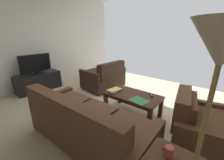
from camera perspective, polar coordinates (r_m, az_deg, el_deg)
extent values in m
cube|color=beige|center=(3.37, 1.99, -10.83)|extent=(5.48, 5.19, 0.01)
cube|color=silver|center=(5.07, -24.18, 14.24)|extent=(0.12, 5.19, 2.80)
cylinder|color=black|center=(2.37, 13.77, -25.35)|extent=(0.05, 0.05, 0.06)
cylinder|color=black|center=(3.19, -14.42, -12.61)|extent=(0.05, 0.05, 0.06)
cylinder|color=black|center=(2.90, -25.72, -17.53)|extent=(0.05, 0.05, 0.06)
cube|color=brown|center=(2.36, -8.86, -18.29)|extent=(1.80, 0.86, 0.37)
cube|color=brown|center=(1.92, 4.33, -19.16)|extent=(0.57, 0.73, 0.10)
cube|color=brown|center=(2.24, -8.79, -13.30)|extent=(0.57, 0.73, 0.10)
cube|color=brown|center=(2.65, -17.83, -8.65)|extent=(0.57, 0.73, 0.10)
cube|color=brown|center=(1.97, -16.92, -13.94)|extent=(1.78, 0.22, 0.48)
cube|color=brown|center=(1.67, -0.74, -19.72)|extent=(0.54, 0.13, 0.34)
cube|color=brown|center=(2.03, -14.36, -12.76)|extent=(0.54, 0.13, 0.34)
cube|color=brown|center=(2.48, -23.04, -7.69)|extent=(0.54, 0.13, 0.34)
cube|color=brown|center=(1.90, 13.62, -26.85)|extent=(0.12, 0.82, 0.53)
cube|color=brown|center=(2.98, -21.73, -9.46)|extent=(0.12, 0.82, 0.53)
cylinder|color=black|center=(4.96, -3.07, -0.41)|extent=(0.05, 0.05, 0.06)
cylinder|color=black|center=(4.50, -10.09, -2.76)|extent=(0.05, 0.05, 0.06)
cylinder|color=black|center=(4.51, 3.21, -2.41)|extent=(0.05, 0.05, 0.06)
cylinder|color=black|center=(4.00, -3.88, -5.32)|extent=(0.05, 0.05, 0.06)
cube|color=#33231C|center=(4.40, -3.48, 0.18)|extent=(0.89, 0.98, 0.40)
cube|color=#33231C|center=(4.34, -3.73, 3.36)|extent=(0.78, 0.91, 0.10)
cube|color=#33231C|center=(4.06, -0.12, 3.92)|extent=(0.24, 0.94, 0.42)
cube|color=#33231C|center=(4.13, -1.24, 4.19)|extent=(0.18, 0.84, 0.29)
cube|color=#33231C|center=(4.73, 0.99, 2.44)|extent=(0.83, 0.16, 0.56)
cube|color=#33231C|center=(4.06, -8.74, -0.57)|extent=(0.83, 0.16, 0.56)
cube|color=#3D2316|center=(2.95, 8.15, -5.99)|extent=(1.09, 0.60, 0.04)
cube|color=#3D2316|center=(2.97, 8.11, -6.77)|extent=(1.00, 0.54, 0.05)
cube|color=#3D2316|center=(3.08, 18.59, -10.47)|extent=(0.07, 0.07, 0.41)
cube|color=#3D2316|center=(3.48, 3.12, -5.88)|extent=(0.07, 0.07, 0.41)
cube|color=#3D2316|center=(2.66, 14.48, -14.93)|extent=(0.07, 0.07, 0.41)
cube|color=#3D2316|center=(3.13, -2.45, -8.91)|extent=(0.07, 0.07, 0.41)
cone|color=tan|center=(0.91, 37.62, 11.16)|extent=(0.33, 0.33, 0.25)
cube|color=black|center=(4.71, -26.87, -0.70)|extent=(0.49, 1.21, 0.50)
cube|color=black|center=(4.82, -27.43, -0.38)|extent=(0.06, 1.02, 0.30)
cube|color=black|center=(4.73, -26.90, -0.63)|extent=(0.21, 0.25, 0.06)
cube|color=black|center=(4.64, -27.34, 2.35)|extent=(0.21, 0.33, 0.02)
cube|color=black|center=(4.63, -27.42, 2.83)|extent=(0.04, 0.06, 0.06)
cube|color=black|center=(4.58, -27.89, 5.89)|extent=(0.07, 0.83, 0.48)
cube|color=#194C23|center=(4.59, -27.98, 5.92)|extent=(0.04, 0.80, 0.45)
cylinder|color=black|center=(2.43, 23.21, -25.04)|extent=(0.06, 0.06, 0.06)
cylinder|color=black|center=(2.89, 24.46, -17.42)|extent=(0.06, 0.06, 0.06)
cube|color=brown|center=(2.55, 32.69, -18.02)|extent=(0.94, 0.88, 0.39)
cube|color=brown|center=(2.43, 34.18, -13.38)|extent=(0.83, 0.81, 0.10)
cube|color=brown|center=(2.34, 25.80, -9.60)|extent=(0.32, 0.76, 0.45)
cube|color=brown|center=(2.35, 28.50, -10.00)|extent=(0.24, 0.68, 0.31)
cube|color=brown|center=(2.18, 33.69, -22.77)|extent=(0.82, 0.25, 0.55)
cube|color=brown|center=(2.87, 32.47, -12.13)|extent=(0.82, 0.25, 0.55)
cylinder|color=#B23F38|center=(1.54, 21.51, -24.69)|extent=(0.08, 0.08, 0.10)
cube|color=#B23F38|center=(1.55, 19.52, -24.11)|extent=(0.02, 0.01, 0.06)
cube|color=#385693|center=(3.05, 0.76, -4.30)|extent=(0.25, 0.31, 0.02)
cube|color=#E0CC4C|center=(3.04, 0.88, -3.86)|extent=(0.22, 0.31, 0.03)
cube|color=black|center=(2.95, 15.11, -5.81)|extent=(0.13, 0.15, 0.02)
cube|color=#59595B|center=(2.95, 15.13, -5.62)|extent=(0.09, 0.11, 0.00)
cube|color=#337F51|center=(2.71, 10.64, -7.94)|extent=(0.36, 0.31, 0.01)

